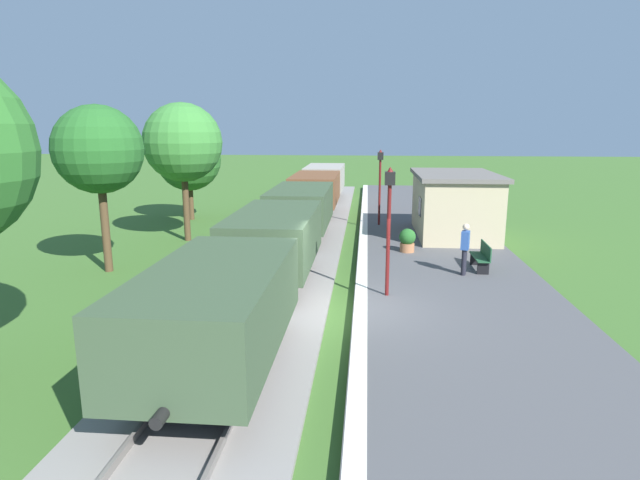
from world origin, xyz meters
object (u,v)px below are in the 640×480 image
object	(u,v)px
potted_planter	(407,240)
lamp_post_far	(380,173)
bench_near_hut	(482,256)
person_waiting	(465,247)
tree_trackside_far	(183,143)
tree_field_left	(189,159)
station_hut	(454,204)
lamp_post_near	(389,208)
tree_trackside_mid	(98,150)
freight_train	(301,210)

from	to	relation	value
potted_planter	lamp_post_far	bearing A→B (deg)	99.81
bench_near_hut	person_waiting	world-z (taller)	person_waiting
tree_trackside_far	tree_field_left	xyz separation A→B (m)	(-1.61, 5.28, -1.02)
station_hut	lamp_post_near	bearing A→B (deg)	-110.03
lamp_post_near	tree_trackside_far	xyz separation A→B (m)	(-8.64, 7.79, 1.54)
potted_planter	tree_trackside_mid	xyz separation A→B (m)	(-10.69, -2.86, 3.53)
station_hut	tree_trackside_far	xyz separation A→B (m)	(-11.90, -1.16, 2.68)
station_hut	lamp_post_near	world-z (taller)	lamp_post_near
freight_train	tree_field_left	distance (m)	8.53
freight_train	bench_near_hut	size ratio (longest dim) A/B	21.73
freight_train	lamp_post_far	bearing A→B (deg)	39.48
potted_planter	lamp_post_near	world-z (taller)	lamp_post_near
potted_planter	tree_trackside_far	size ratio (longest dim) A/B	0.15
potted_planter	lamp_post_near	xyz separation A→B (m)	(-0.98, -5.44, 2.08)
person_waiting	tree_trackside_far	xyz separation A→B (m)	(-11.23, 5.41, 3.15)
station_hut	lamp_post_far	xyz separation A→B (m)	(-3.26, 2.14, 1.15)
potted_planter	tree_trackside_mid	world-z (taller)	tree_trackside_mid
person_waiting	potted_planter	bearing A→B (deg)	-44.78
bench_near_hut	potted_planter	world-z (taller)	potted_planter
potted_planter	station_hut	bearing A→B (deg)	56.92
potted_planter	tree_field_left	world-z (taller)	tree_field_left
tree_trackside_far	tree_field_left	bearing A→B (deg)	106.97
freight_train	tree_field_left	bearing A→B (deg)	143.89
tree_trackside_mid	lamp_post_near	bearing A→B (deg)	-14.88
bench_near_hut	freight_train	bearing A→B (deg)	143.24
bench_near_hut	tree_trackside_far	size ratio (longest dim) A/B	0.25
station_hut	potted_planter	distance (m)	4.29
freight_train	lamp_post_far	xyz separation A→B (m)	(3.54, 2.91, 1.41)
bench_near_hut	lamp_post_near	distance (m)	4.97
tree_trackside_far	lamp_post_near	bearing A→B (deg)	-42.05
tree_trackside_far	person_waiting	bearing A→B (deg)	-25.72
tree_trackside_mid	lamp_post_far	bearing A→B (deg)	41.23
station_hut	person_waiting	size ratio (longest dim) A/B	3.39
tree_trackside_mid	tree_field_left	size ratio (longest dim) A/B	1.14
station_hut	lamp_post_far	bearing A→B (deg)	146.70
potted_planter	lamp_post_far	size ratio (longest dim) A/B	0.25
lamp_post_near	freight_train	bearing A→B (deg)	113.40
bench_near_hut	tree_field_left	bearing A→B (deg)	143.56
potted_planter	person_waiting	bearing A→B (deg)	-62.11
freight_train	tree_trackside_far	distance (m)	5.90
potted_planter	tree_trackside_far	bearing A→B (deg)	166.26
lamp_post_far	tree_trackside_mid	xyz separation A→B (m)	(-9.71, -8.51, 1.45)
tree_trackside_mid	bench_near_hut	bearing A→B (deg)	2.11
freight_train	station_hut	bearing A→B (deg)	6.48
lamp_post_near	tree_field_left	world-z (taller)	tree_field_left
person_waiting	tree_field_left	size ratio (longest dim) A/B	0.34
lamp_post_far	bench_near_hut	bearing A→B (deg)	-67.59
person_waiting	lamp_post_near	xyz separation A→B (m)	(-2.60, -2.38, 1.62)
freight_train	person_waiting	xyz separation A→B (m)	(6.13, -5.80, -0.21)
potted_planter	tree_trackside_far	world-z (taller)	tree_trackside_far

